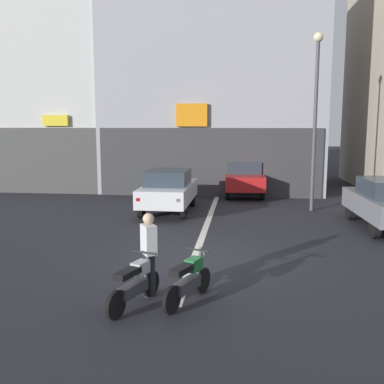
{
  "coord_description": "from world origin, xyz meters",
  "views": [
    {
      "loc": [
        1.19,
        -10.73,
        3.36
      ],
      "look_at": [
        -0.29,
        2.0,
        1.4
      ],
      "focal_mm": 41.41,
      "sensor_mm": 36.0,
      "label": 1
    }
  ],
  "objects": [
    {
      "name": "person_by_motorcycles",
      "position": [
        -0.61,
        -2.53,
        0.86
      ],
      "size": [
        0.38,
        0.42,
        1.67
      ],
      "color": "#23232D",
      "rests_on": "ground"
    },
    {
      "name": "building_mid_block",
      "position": [
        -0.4,
        13.88,
        5.45
      ],
      "size": [
        10.77,
        8.41,
        10.93
      ],
      "color": "#9E9EA3",
      "rests_on": "ground"
    },
    {
      "name": "building_corner_left",
      "position": [
        -10.38,
        13.89,
        9.5
      ],
      "size": [
        10.79,
        8.2,
        19.04
      ],
      "color": "silver",
      "rests_on": "ground"
    },
    {
      "name": "lane_centre_line",
      "position": [
        0.0,
        6.0,
        0.0
      ],
      "size": [
        0.2,
        18.0,
        0.01
      ],
      "primitive_type": "cube",
      "color": "silver",
      "rests_on": "ground"
    },
    {
      "name": "car_red_down_street",
      "position": [
        1.23,
        10.45,
        0.89
      ],
      "size": [
        1.93,
        4.17,
        1.64
      ],
      "color": "black",
      "rests_on": "ground"
    },
    {
      "name": "ground_plane",
      "position": [
        0.0,
        0.0,
        0.0
      ],
      "size": [
        120.0,
        120.0,
        0.0
      ],
      "primitive_type": "plane",
      "color": "#232328"
    },
    {
      "name": "motorcycle_silver_row_leftmost",
      "position": [
        -0.76,
        -3.09,
        0.46
      ],
      "size": [
        0.7,
        1.59,
        0.98
      ],
      "color": "black",
      "rests_on": "ground"
    },
    {
      "name": "car_white_crossing_near",
      "position": [
        -1.65,
        5.94,
        0.89
      ],
      "size": [
        1.8,
        4.12,
        1.64
      ],
      "color": "black",
      "rests_on": "ground"
    },
    {
      "name": "street_lamp",
      "position": [
        3.9,
        6.82,
        4.11
      ],
      "size": [
        0.36,
        0.36,
        6.75
      ],
      "color": "#47474C",
      "rests_on": "ground"
    },
    {
      "name": "motorcycle_green_row_left_mid",
      "position": [
        0.2,
        -2.77,
        0.46
      ],
      "size": [
        0.76,
        1.56,
        0.98
      ],
      "color": "black",
      "rests_on": "ground"
    }
  ]
}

